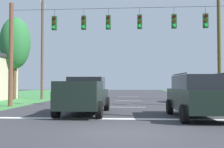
{
  "coord_description": "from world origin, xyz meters",
  "views": [
    {
      "loc": [
        0.27,
        -8.81,
        1.6
      ],
      "look_at": [
        -0.99,
        9.11,
        2.24
      ],
      "focal_mm": 42.74,
      "sensor_mm": 36.0,
      "label": 1
    }
  ],
  "objects_px": {
    "tree_roadside_right": "(15,43)",
    "utility_pole_near_left": "(42,48)",
    "overhead_signal_span": "(126,45)",
    "distant_car_crossing_white": "(216,90)",
    "pickup_truck": "(85,95)",
    "suv_black": "(197,95)",
    "utility_pole_mid_right": "(219,42)"
  },
  "relations": [
    {
      "from": "tree_roadside_right",
      "to": "utility_pole_near_left",
      "type": "bearing_deg",
      "value": 12.42
    },
    {
      "from": "overhead_signal_span",
      "to": "distant_car_crossing_white",
      "type": "distance_m",
      "value": 21.31
    },
    {
      "from": "pickup_truck",
      "to": "suv_black",
      "type": "height_order",
      "value": "suv_black"
    },
    {
      "from": "overhead_signal_span",
      "to": "tree_roadside_right",
      "type": "bearing_deg",
      "value": 144.89
    },
    {
      "from": "utility_pole_mid_right",
      "to": "distant_car_crossing_white",
      "type": "bearing_deg",
      "value": 74.68
    },
    {
      "from": "utility_pole_mid_right",
      "to": "utility_pole_near_left",
      "type": "height_order",
      "value": "utility_pole_mid_right"
    },
    {
      "from": "suv_black",
      "to": "utility_pole_near_left",
      "type": "distance_m",
      "value": 18.76
    },
    {
      "from": "overhead_signal_span",
      "to": "tree_roadside_right",
      "type": "xyz_separation_m",
      "value": [
        -11.2,
        7.87,
        1.45
      ]
    },
    {
      "from": "overhead_signal_span",
      "to": "utility_pole_near_left",
      "type": "bearing_deg",
      "value": 135.59
    },
    {
      "from": "overhead_signal_span",
      "to": "utility_pole_near_left",
      "type": "height_order",
      "value": "utility_pole_near_left"
    },
    {
      "from": "suv_black",
      "to": "distant_car_crossing_white",
      "type": "distance_m",
      "value": 24.41
    },
    {
      "from": "suv_black",
      "to": "utility_pole_mid_right",
      "type": "relative_size",
      "value": 0.44
    },
    {
      "from": "overhead_signal_span",
      "to": "pickup_truck",
      "type": "xyz_separation_m",
      "value": [
        -2.09,
        -3.88,
        -3.22
      ]
    },
    {
      "from": "distant_car_crossing_white",
      "to": "tree_roadside_right",
      "type": "distance_m",
      "value": 25.1
    },
    {
      "from": "pickup_truck",
      "to": "tree_roadside_right",
      "type": "distance_m",
      "value": 15.58
    },
    {
      "from": "suv_black",
      "to": "overhead_signal_span",
      "type": "bearing_deg",
      "value": 122.34
    },
    {
      "from": "utility_pole_near_left",
      "to": "utility_pole_mid_right",
      "type": "bearing_deg",
      "value": -3.2
    },
    {
      "from": "pickup_truck",
      "to": "utility_pole_near_left",
      "type": "bearing_deg",
      "value": 117.89
    },
    {
      "from": "pickup_truck",
      "to": "distant_car_crossing_white",
      "type": "xyz_separation_m",
      "value": [
        13.48,
        21.57,
        -0.18
      ]
    },
    {
      "from": "overhead_signal_span",
      "to": "utility_pole_mid_right",
      "type": "height_order",
      "value": "utility_pole_mid_right"
    },
    {
      "from": "overhead_signal_span",
      "to": "tree_roadside_right",
      "type": "distance_m",
      "value": 13.76
    },
    {
      "from": "pickup_truck",
      "to": "utility_pole_mid_right",
      "type": "height_order",
      "value": "utility_pole_mid_right"
    },
    {
      "from": "distant_car_crossing_white",
      "to": "utility_pole_mid_right",
      "type": "height_order",
      "value": "utility_pole_mid_right"
    },
    {
      "from": "distant_car_crossing_white",
      "to": "utility_pole_near_left",
      "type": "relative_size",
      "value": 0.41
    },
    {
      "from": "overhead_signal_span",
      "to": "suv_black",
      "type": "xyz_separation_m",
      "value": [
        3.4,
        -5.37,
        -3.13
      ]
    },
    {
      "from": "tree_roadside_right",
      "to": "distant_car_crossing_white",
      "type": "bearing_deg",
      "value": 23.51
    },
    {
      "from": "suv_black",
      "to": "distant_car_crossing_white",
      "type": "bearing_deg",
      "value": 70.9
    },
    {
      "from": "suv_black",
      "to": "distant_car_crossing_white",
      "type": "xyz_separation_m",
      "value": [
        7.99,
        23.06,
        -0.27
      ]
    },
    {
      "from": "pickup_truck",
      "to": "utility_pole_near_left",
      "type": "distance_m",
      "value": 14.56
    },
    {
      "from": "pickup_truck",
      "to": "utility_pole_mid_right",
      "type": "bearing_deg",
      "value": 46.76
    },
    {
      "from": "overhead_signal_span",
      "to": "utility_pole_near_left",
      "type": "xyz_separation_m",
      "value": [
        -8.61,
        8.44,
        1.0
      ]
    },
    {
      "from": "distant_car_crossing_white",
      "to": "pickup_truck",
      "type": "bearing_deg",
      "value": -122.0
    }
  ]
}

